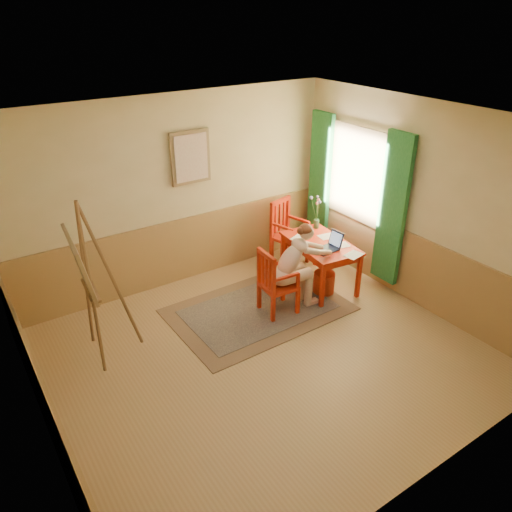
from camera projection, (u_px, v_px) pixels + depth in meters
room at (265, 253)px, 5.37m from camera, size 5.04×4.54×2.84m
wainscot at (230, 291)px, 6.37m from camera, size 5.00×4.50×1.00m
window at (355, 188)px, 7.40m from camera, size 0.12×2.01×2.20m
wall_portrait at (191, 158)px, 6.89m from camera, size 0.60×0.05×0.76m
rug at (259, 309)px, 6.87m from camera, size 2.42×1.63×0.02m
table at (320, 248)px, 7.21m from camera, size 0.86×1.28×0.72m
chair_left at (276, 282)px, 6.61m from camera, size 0.47×0.46×0.96m
chair_back at (288, 232)px, 7.92m from camera, size 0.58×0.59×1.06m
figure at (295, 264)px, 6.64m from camera, size 0.93×0.42×1.24m
laptop at (329, 246)px, 6.94m from camera, size 0.41×0.26×0.24m
papers at (330, 243)px, 7.13m from camera, size 0.68×1.11×0.00m
vase at (316, 214)px, 7.52m from camera, size 0.17×0.25×0.52m
wastebasket at (324, 283)px, 7.22m from camera, size 0.33×0.33×0.33m
easel at (84, 270)px, 5.46m from camera, size 0.70×0.90×2.01m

